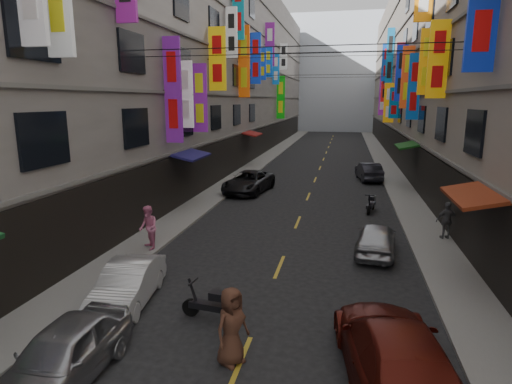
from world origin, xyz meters
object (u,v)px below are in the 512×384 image
at_px(car_right_near, 395,354).
at_px(scooter_crossing, 213,305).
at_px(car_left_far, 249,182).
at_px(scooter_far_right, 371,204).
at_px(car_right_mid, 376,238).
at_px(car_left_near, 63,355).
at_px(pedestrian_lfar, 148,228).
at_px(pedestrian_crossing, 232,326).
at_px(car_left_mid, 128,284).
at_px(pedestrian_rfar, 447,220).
at_px(car_right_far, 369,171).

bearing_deg(car_right_near, scooter_crossing, -30.89).
bearing_deg(car_left_far, scooter_far_right, -16.90).
bearing_deg(car_right_mid, car_left_near, 59.81).
xyz_separation_m(car_left_near, car_left_far, (-0.46, 19.93, 0.04)).
bearing_deg(pedestrian_lfar, pedestrian_crossing, -3.20).
bearing_deg(car_right_near, car_left_mid, -25.86).
height_order(car_right_mid, pedestrian_rfar, pedestrian_rfar).
bearing_deg(pedestrian_crossing, car_left_near, 145.13).
distance_m(car_left_mid, pedestrian_crossing, 4.43).
bearing_deg(pedestrian_lfar, car_left_near, -28.58).
relative_size(car_left_far, car_right_mid, 1.36).
xyz_separation_m(car_left_mid, pedestrian_lfar, (-1.40, 4.32, 0.39)).
height_order(car_left_far, car_right_far, car_left_far).
distance_m(scooter_crossing, car_right_mid, 7.96).
bearing_deg(car_left_far, scooter_crossing, -72.22).
distance_m(scooter_far_right, car_right_far, 9.77).
relative_size(pedestrian_lfar, pedestrian_rfar, 1.09).
bearing_deg(car_right_far, scooter_far_right, 79.75).
xyz_separation_m(scooter_crossing, car_right_mid, (4.76, 6.38, 0.19)).
bearing_deg(car_right_mid, pedestrian_crossing, 71.64).
relative_size(scooter_far_right, car_left_mid, 0.47).
relative_size(car_left_near, car_left_far, 0.77).
xyz_separation_m(scooter_far_right, car_left_near, (-7.23, -16.31, 0.22)).
relative_size(car_right_far, pedestrian_crossing, 2.23).
bearing_deg(car_left_near, pedestrian_lfar, 103.25).
height_order(scooter_crossing, pedestrian_rfar, pedestrian_rfar).
height_order(scooter_crossing, car_right_mid, car_right_mid).
relative_size(car_left_near, car_right_far, 0.94).
distance_m(car_right_far, pedestrian_lfar, 20.38).
bearing_deg(car_left_near, pedestrian_crossing, 23.48).
height_order(car_left_near, car_left_mid, car_left_near).
xyz_separation_m(car_left_far, pedestrian_lfar, (-1.40, -11.94, 0.31)).
xyz_separation_m(scooter_crossing, pedestrian_lfar, (-4.17, 4.73, 0.56)).
bearing_deg(pedestrian_rfar, car_left_mid, 23.73).
xyz_separation_m(car_right_mid, pedestrian_crossing, (-3.72, -8.20, 0.30)).
height_order(car_left_far, pedestrian_lfar, pedestrian_lfar).
relative_size(car_left_far, car_right_near, 0.98).
bearing_deg(scooter_crossing, pedestrian_rfar, -35.02).
distance_m(car_right_mid, pedestrian_crossing, 9.01).
distance_m(car_left_near, pedestrian_lfar, 8.22).
bearing_deg(car_left_far, car_right_mid, -45.48).
bearing_deg(car_right_far, car_left_mid, 61.91).
bearing_deg(car_left_near, car_right_near, 11.14).
bearing_deg(pedestrian_lfar, scooter_crossing, -0.30).
bearing_deg(car_left_mid, scooter_crossing, -16.53).
xyz_separation_m(pedestrian_rfar, pedestrian_crossing, (-6.79, -10.40, -0.01)).
bearing_deg(car_left_mid, scooter_far_right, 50.58).
height_order(scooter_far_right, car_right_far, car_right_far).
bearing_deg(car_right_near, car_right_mid, -99.34).
relative_size(car_right_far, pedestrian_rfar, 2.54).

